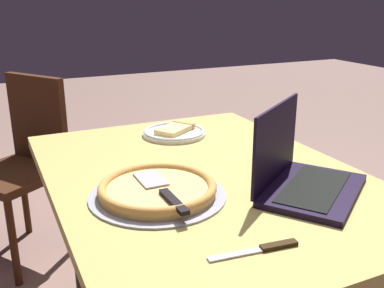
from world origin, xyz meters
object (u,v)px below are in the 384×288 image
laptop (301,174)px  table_knife (263,249)px  dining_table (204,191)px  pizza_plate (174,132)px  chair_near (25,157)px  pizza_tray (158,190)px

laptop → table_knife: bearing=-50.8°
table_knife → dining_table: bearing=169.6°
dining_table → pizza_plate: 0.42m
pizza_plate → chair_near: bearing=-137.9°
dining_table → pizza_plate: pizza_plate is taller
pizza_plate → pizza_tray: 0.57m
chair_near → table_knife: bearing=14.6°
table_knife → laptop: bearing=129.2°
dining_table → laptop: bearing=39.1°
laptop → table_knife: (0.22, -0.27, -0.05)m
pizza_plate → dining_table: bearing=-10.0°
laptop → dining_table: bearing=-140.9°
pizza_tray → laptop: bearing=70.7°
laptop → pizza_tray: 0.41m
table_knife → chair_near: (-1.46, -0.38, -0.21)m
dining_table → chair_near: bearing=-155.2°
pizza_tray → table_knife: bearing=17.1°
chair_near → pizza_plate: bearing=42.1°
pizza_plate → pizza_tray: size_ratio=0.66×
pizza_tray → chair_near: chair_near is taller
pizza_plate → pizza_tray: pizza_tray is taller
pizza_plate → table_knife: bearing=-10.2°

